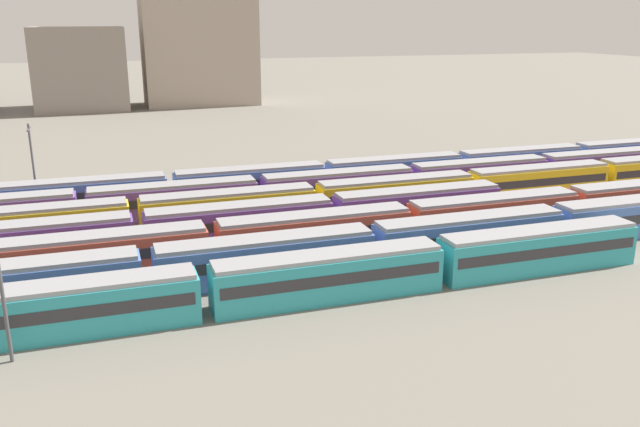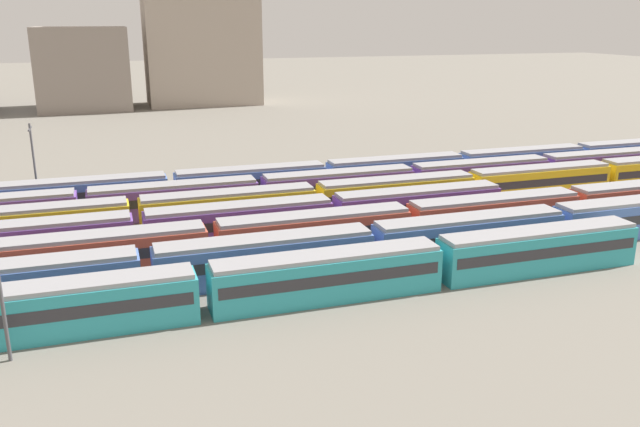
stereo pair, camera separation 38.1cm
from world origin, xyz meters
name	(u,v)px [view 2 (the right image)]	position (x,y,z in m)	size (l,w,h in m)	color
ground_plane	(76,258)	(0.00, 15.60, 0.00)	(600.00, 600.00, 0.00)	slate
train_track_0	(327,276)	(18.60, 0.00, 1.90)	(55.80, 3.06, 3.75)	teal
train_track_1	(372,246)	(24.46, 5.20, 1.90)	(74.70, 3.06, 3.75)	#4C70BC
train_track_2	(572,206)	(49.24, 10.40, 1.90)	(112.50, 3.06, 3.75)	#BC4C38
train_track_3	(240,222)	(15.03, 15.60, 1.90)	(55.80, 3.06, 3.75)	#6B429E
train_track_4	(396,194)	(33.85, 20.80, 1.90)	(93.60, 3.06, 3.75)	yellow
train_track_5	(412,180)	(38.30, 26.00, 1.90)	(112.50, 3.06, 3.75)	#6B429E
train_track_6	(461,166)	(47.93, 31.20, 1.90)	(112.50, 3.06, 3.75)	#4C70BC
catenary_pole_1	(34,162)	(-4.40, 34.25, 5.38)	(0.24, 3.20, 9.68)	#4C4C51
distant_building_2	(83,68)	(-0.23, 124.41, 9.49)	(20.59, 21.34, 18.98)	gray
distant_building_3	(200,13)	(27.98, 124.41, 21.97)	(27.28, 15.60, 43.93)	#A89989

